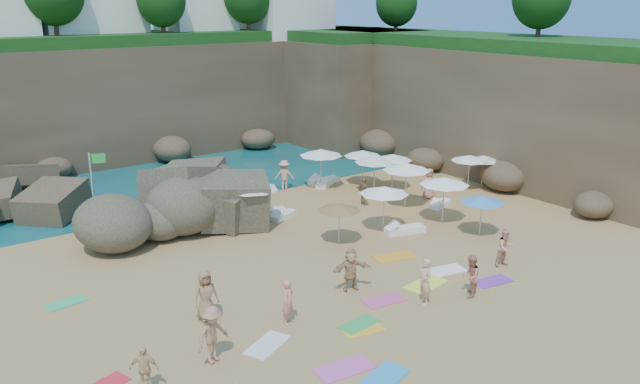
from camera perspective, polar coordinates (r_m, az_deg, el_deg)
ground at (r=27.74m, az=0.40°, el=-6.13°), size 120.00×120.00×0.00m
seawater at (r=53.75m, az=-19.34°, el=4.32°), size 120.00×120.00×0.00m
cliff_back at (r=49.05m, az=-15.73°, el=8.27°), size 44.00×8.00×8.00m
cliff_right at (r=45.11m, az=13.76°, el=7.70°), size 8.00×30.00×8.00m
cliff_corner at (r=52.20m, az=2.06°, el=9.37°), size 10.00×12.00×8.00m
rock_outcrop at (r=32.51m, az=-13.01°, el=-3.05°), size 9.69×8.11×3.39m
flag_pole at (r=31.91m, az=-19.90°, el=0.85°), size 0.77×0.28×4.05m
parasol_0 at (r=30.79m, az=-6.27°, el=0.62°), size 2.62×2.62×2.48m
parasol_1 at (r=36.64m, az=5.03°, el=2.98°), size 2.39×2.39×2.26m
parasol_2 at (r=37.53m, az=6.67°, el=3.19°), size 2.33×2.33×2.20m
parasol_3 at (r=37.44m, az=0.08°, el=3.64°), size 2.60×2.60×2.46m
parasol_4 at (r=38.46m, az=13.53°, el=3.04°), size 2.24×2.24×2.11m
parasol_5 at (r=38.31m, az=3.92°, el=3.56°), size 2.34×2.34×2.21m
parasol_6 at (r=28.85m, az=1.75°, el=-1.39°), size 2.08×2.08×1.96m
parasol_7 at (r=34.36m, az=7.92°, el=2.29°), size 2.62×2.62×2.48m
parasol_8 at (r=39.09m, az=14.73°, el=3.01°), size 2.11×2.11×1.99m
parasol_9 at (r=30.51m, az=5.88°, el=0.16°), size 2.43×2.43×2.30m
parasol_10 at (r=30.87m, az=14.61°, el=-0.63°), size 2.12×2.12×2.01m
parasol_11 at (r=32.23m, az=11.32°, el=0.98°), size 2.53×2.53×2.39m
lounger_0 at (r=33.39m, az=-4.79°, el=-1.85°), size 2.01×1.06×0.30m
lounger_1 at (r=39.04m, az=0.34°, el=1.02°), size 2.05×0.69×0.32m
lounger_2 at (r=38.69m, az=0.56°, el=0.86°), size 2.00×1.58×0.30m
lounger_3 at (r=32.88m, az=-3.35°, el=-2.16°), size 1.76×1.12×0.26m
lounger_4 at (r=31.02m, az=7.78°, el=-3.43°), size 2.10×1.22×0.31m
lounger_5 at (r=35.33m, az=10.99°, el=-1.07°), size 1.80×1.07×0.27m
towel_0 at (r=19.72m, az=5.84°, el=-16.56°), size 1.94×1.31×0.03m
towel_1 at (r=20.06m, az=2.23°, el=-15.83°), size 1.92×1.13×0.03m
towel_2 at (r=22.15m, az=3.98°, el=-12.46°), size 1.56×1.01×0.03m
towel_3 at (r=22.47m, az=3.59°, el=-11.99°), size 1.57×0.90×0.03m
towel_5 at (r=21.31m, az=-4.85°, el=-13.75°), size 1.90×1.48×0.03m
towel_6 at (r=26.53m, az=15.47°, el=-7.88°), size 1.74×1.08×0.03m
towel_9 at (r=24.20m, az=5.92°, el=-9.82°), size 1.77×1.08×0.03m
towel_10 at (r=28.12m, az=6.83°, el=-5.89°), size 2.05×1.41×0.03m
towel_11 at (r=25.74m, az=-22.22°, el=-9.37°), size 1.56×0.93×0.03m
towel_12 at (r=25.69m, az=9.66°, el=-8.31°), size 1.95×1.15×0.03m
towel_13 at (r=27.07m, az=11.31°, el=-7.05°), size 1.95×1.26×0.03m
person_stand_0 at (r=22.20m, az=-2.90°, el=-9.98°), size 0.72×0.65×1.65m
person_stand_1 at (r=24.74m, az=13.60°, el=-7.50°), size 1.03×0.98×1.67m
person_stand_2 at (r=37.59m, az=-3.28°, el=1.56°), size 1.26×1.06×1.83m
person_stand_3 at (r=34.81m, az=4.03°, el=0.06°), size 0.52×0.97×1.57m
person_stand_4 at (r=36.31m, az=9.93°, el=0.75°), size 1.00×0.90×1.80m
person_stand_5 at (r=33.81m, az=-12.20°, el=-0.84°), size 1.42×1.10×1.53m
person_stand_6 at (r=23.82m, az=9.59°, el=-8.06°), size 0.63×0.76×1.80m
person_lie_0 at (r=20.54m, az=-9.70°, el=-14.47°), size 1.68×2.14×0.50m
person_lie_2 at (r=23.02m, az=-10.31°, el=-10.86°), size 1.04×1.90×0.49m
person_lie_3 at (r=24.86m, az=2.81°, el=-8.44°), size 2.01×2.09×0.45m
person_lie_5 at (r=28.04m, az=16.48°, el=-5.93°), size 1.10×1.75×0.62m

